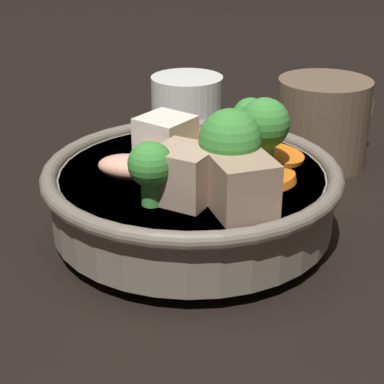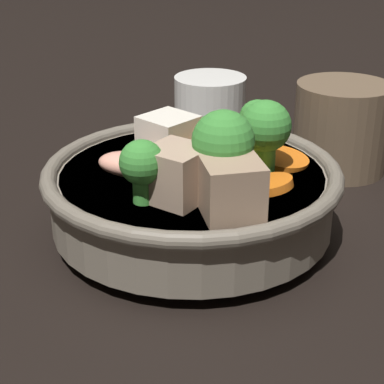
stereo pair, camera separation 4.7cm
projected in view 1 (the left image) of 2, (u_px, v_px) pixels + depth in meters
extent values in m
plane|color=black|center=(192.00, 233.00, 0.48)|extent=(3.00, 3.00, 0.00)
cylinder|color=slate|center=(192.00, 227.00, 0.48)|extent=(0.11, 0.11, 0.01)
cylinder|color=slate|center=(192.00, 197.00, 0.47)|extent=(0.20, 0.20, 0.04)
torus|color=#685F52|center=(192.00, 172.00, 0.46)|extent=(0.22, 0.22, 0.01)
cylinder|color=brown|center=(192.00, 186.00, 0.47)|extent=(0.19, 0.19, 0.02)
cylinder|color=orange|center=(233.00, 170.00, 0.46)|extent=(0.05, 0.05, 0.01)
cylinder|color=orange|center=(273.00, 181.00, 0.44)|extent=(0.05, 0.05, 0.01)
cylinder|color=orange|center=(208.00, 156.00, 0.48)|extent=(0.04, 0.04, 0.01)
cylinder|color=orange|center=(214.00, 137.00, 0.52)|extent=(0.05, 0.05, 0.01)
cylinder|color=orange|center=(180.00, 177.00, 0.45)|extent=(0.04, 0.04, 0.01)
cylinder|color=orange|center=(276.00, 155.00, 0.48)|extent=(0.06, 0.06, 0.01)
cylinder|color=green|center=(263.00, 155.00, 0.46)|extent=(0.02, 0.02, 0.02)
sphere|color=#388433|center=(264.00, 123.00, 0.45)|extent=(0.04, 0.04, 0.04)
cylinder|color=green|center=(250.00, 139.00, 0.50)|extent=(0.01, 0.01, 0.02)
sphere|color=#388433|center=(251.00, 116.00, 0.49)|extent=(0.03, 0.03, 0.03)
cylinder|color=green|center=(225.00, 179.00, 0.42)|extent=(0.02, 0.02, 0.02)
sphere|color=#388433|center=(226.00, 141.00, 0.41)|extent=(0.04, 0.04, 0.04)
cylinder|color=green|center=(151.00, 192.00, 0.41)|extent=(0.01, 0.01, 0.02)
sphere|color=#388433|center=(151.00, 164.00, 0.40)|extent=(0.03, 0.03, 0.03)
cube|color=#9E7F66|center=(243.00, 187.00, 0.40)|extent=(0.04, 0.04, 0.04)
cube|color=silver|center=(166.00, 140.00, 0.47)|extent=(0.05, 0.05, 0.04)
cube|color=tan|center=(185.00, 175.00, 0.41)|extent=(0.05, 0.05, 0.04)
ellipsoid|color=#EA9E84|center=(131.00, 167.00, 0.45)|extent=(0.05, 0.05, 0.02)
cylinder|color=white|center=(187.00, 106.00, 0.67)|extent=(0.07, 0.07, 0.06)
cylinder|color=brown|center=(187.00, 89.00, 0.66)|extent=(0.06, 0.06, 0.00)
cylinder|color=brown|center=(322.00, 122.00, 0.59)|extent=(0.09, 0.09, 0.08)
torus|color=brown|center=(356.00, 111.00, 0.61)|extent=(0.05, 0.01, 0.05)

